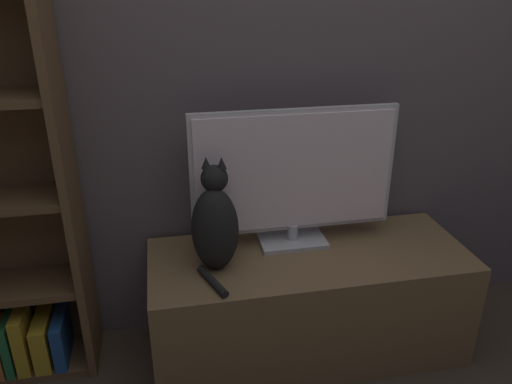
% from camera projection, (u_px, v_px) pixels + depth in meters
% --- Properties ---
extents(wall_back, '(4.80, 0.05, 2.60)m').
position_uv_depth(wall_back, '(297.00, 32.00, 1.95)').
color(wall_back, '#564C51').
rests_on(wall_back, ground_plane).
extents(tv_stand, '(1.29, 0.51, 0.47)m').
position_uv_depth(tv_stand, '(308.00, 302.00, 2.11)').
color(tv_stand, brown).
rests_on(tv_stand, ground_plane).
extents(tv, '(0.83, 0.17, 0.57)m').
position_uv_depth(tv, '(294.00, 176.00, 1.98)').
color(tv, '#B7B7BC').
rests_on(tv, tv_stand).
extents(cat, '(0.21, 0.31, 0.44)m').
position_uv_depth(cat, '(215.00, 225.00, 1.86)').
color(cat, black).
rests_on(cat, tv_stand).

